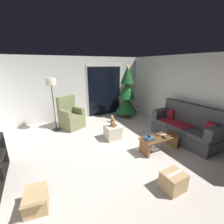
# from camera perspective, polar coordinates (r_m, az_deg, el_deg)

# --- Properties ---
(ground_plane) EXTENTS (7.00, 7.00, 0.00)m
(ground_plane) POSITION_cam_1_polar(r_m,az_deg,el_deg) (4.11, -0.62, -14.83)
(ground_plane) COLOR #BCB2A8
(wall_back) EXTENTS (5.72, 0.12, 2.50)m
(wall_back) POSITION_cam_1_polar(r_m,az_deg,el_deg) (6.44, -12.87, 8.59)
(wall_back) COLOR silver
(wall_back) RESTS_ON ground
(wall_right) EXTENTS (0.12, 6.00, 2.50)m
(wall_right) POSITION_cam_1_polar(r_m,az_deg,el_deg) (5.47, 27.49, 5.52)
(wall_right) COLOR silver
(wall_right) RESTS_ON ground
(patio_door_frame) EXTENTS (1.60, 0.02, 2.20)m
(patio_door_frame) POSITION_cam_1_polar(r_m,az_deg,el_deg) (6.78, -2.80, 8.14)
(patio_door_frame) COLOR silver
(patio_door_frame) RESTS_ON ground
(patio_door_glass) EXTENTS (1.50, 0.02, 2.10)m
(patio_door_glass) POSITION_cam_1_polar(r_m,az_deg,el_deg) (6.77, -2.73, 7.70)
(patio_door_glass) COLOR black
(patio_door_glass) RESTS_ON ground
(couch) EXTENTS (0.86, 1.97, 1.08)m
(couch) POSITION_cam_1_polar(r_m,az_deg,el_deg) (5.06, 25.81, -5.19)
(couch) COLOR #3D3D42
(couch) RESTS_ON ground
(coffee_table) EXTENTS (1.10, 0.40, 0.40)m
(coffee_table) POSITION_cam_1_polar(r_m,az_deg,el_deg) (4.26, 17.38, -10.37)
(coffee_table) COLOR brown
(coffee_table) RESTS_ON ground
(remote_black) EXTENTS (0.07, 0.16, 0.02)m
(remote_black) POSITION_cam_1_polar(r_m,az_deg,el_deg) (4.16, 18.80, -9.00)
(remote_black) COLOR black
(remote_black) RESTS_ON coffee_table
(remote_graphite) EXTENTS (0.09, 0.16, 0.02)m
(remote_graphite) POSITION_cam_1_polar(r_m,az_deg,el_deg) (4.25, 16.60, -8.24)
(remote_graphite) COLOR #333338
(remote_graphite) RESTS_ON coffee_table
(remote_white) EXTENTS (0.16, 0.09, 0.02)m
(remote_white) POSITION_cam_1_polar(r_m,az_deg,el_deg) (4.31, 18.62, -8.06)
(remote_white) COLOR silver
(remote_white) RESTS_ON coffee_table
(book_stack) EXTENTS (0.24, 0.21, 0.07)m
(book_stack) POSITION_cam_1_polar(r_m,az_deg,el_deg) (3.96, 13.80, -9.59)
(book_stack) COLOR #4C4C51
(book_stack) RESTS_ON coffee_table
(cell_phone) EXTENTS (0.14, 0.16, 0.01)m
(cell_phone) POSITION_cam_1_polar(r_m,az_deg,el_deg) (3.96, 13.67, -8.94)
(cell_phone) COLOR black
(cell_phone) RESTS_ON book_stack
(christmas_tree) EXTENTS (0.93, 0.93, 2.20)m
(christmas_tree) POSITION_cam_1_polar(r_m,az_deg,el_deg) (6.45, 5.52, 6.39)
(christmas_tree) COLOR #4C1E19
(christmas_tree) RESTS_ON ground
(armchair) EXTENTS (0.91, 0.91, 1.13)m
(armchair) POSITION_cam_1_polar(r_m,az_deg,el_deg) (5.63, -15.14, -1.75)
(armchair) COLOR olive
(armchair) RESTS_ON ground
(floor_lamp) EXTENTS (0.32, 0.32, 1.78)m
(floor_lamp) POSITION_cam_1_polar(r_m,az_deg,el_deg) (5.33, -21.72, 8.80)
(floor_lamp) COLOR #2D2D30
(floor_lamp) RESTS_ON ground
(ottoman) EXTENTS (0.44, 0.44, 0.41)m
(ottoman) POSITION_cam_1_polar(r_m,az_deg,el_deg) (4.70, 0.25, -7.60)
(ottoman) COLOR beige
(ottoman) RESTS_ON ground
(teddy_bear_chestnut) EXTENTS (0.21, 0.22, 0.29)m
(teddy_bear_chestnut) POSITION_cam_1_polar(r_m,az_deg,el_deg) (4.57, 0.37, -3.91)
(teddy_bear_chestnut) COLOR brown
(teddy_bear_chestnut) RESTS_ON ottoman
(teddy_bear_honey_by_tree) EXTENTS (0.20, 0.19, 0.29)m
(teddy_bear_honey_by_tree) POSITION_cam_1_polar(r_m,az_deg,el_deg) (6.03, 0.12, -2.67)
(teddy_bear_honey_by_tree) COLOR tan
(teddy_bear_honey_by_tree) RESTS_ON ground
(cardboard_box_taped_mid_floor) EXTENTS (0.41, 0.36, 0.34)m
(cardboard_box_taped_mid_floor) POSITION_cam_1_polar(r_m,az_deg,el_deg) (3.23, 21.96, -22.91)
(cardboard_box_taped_mid_floor) COLOR tan
(cardboard_box_taped_mid_floor) RESTS_ON ground
(cardboard_box_open_near_shelf) EXTENTS (0.39, 0.51, 0.34)m
(cardboard_box_open_near_shelf) POSITION_cam_1_polar(r_m,az_deg,el_deg) (2.99, -26.58, -28.12)
(cardboard_box_open_near_shelf) COLOR tan
(cardboard_box_open_near_shelf) RESTS_ON ground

